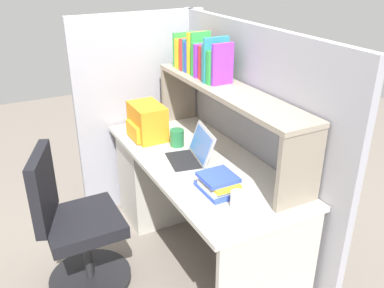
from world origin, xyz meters
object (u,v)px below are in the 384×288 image
Objects in this scene: computer_mouse at (143,122)px; paper_cup at (238,200)px; snack_canister at (177,138)px; office_chair at (75,231)px; laptop at (191,155)px; backpack at (147,122)px.

computer_mouse is 1.30m from paper_cup.
snack_canister is 0.89m from office_chair.
office_chair is (0.17, -0.78, -0.39)m from snack_canister.
backpack is at bearing -168.48° from laptop.
laptop is at bearing -6.80° from snack_canister.
backpack is 0.28m from computer_mouse.
backpack reaches higher than paper_cup.
computer_mouse is (-0.25, 0.06, -0.10)m from backpack.
computer_mouse is 0.48m from snack_canister.
snack_canister is at bearing 176.37° from paper_cup.
office_chair is (0.64, -0.71, -0.35)m from computer_mouse.
backpack is 1.06m from paper_cup.
laptop reaches higher than paper_cup.
computer_mouse is at bearing 165.75° from backpack.
paper_cup is (0.57, -0.02, -0.00)m from laptop.
backpack reaches higher than computer_mouse.
backpack reaches higher than office_chair.
office_chair reaches higher than snack_canister.
office_chair is at bearing -58.75° from backpack.
backpack reaches higher than snack_canister.
snack_canister is at bearing 23.08° from computer_mouse.
backpack is (-0.48, -0.10, 0.07)m from laptop.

